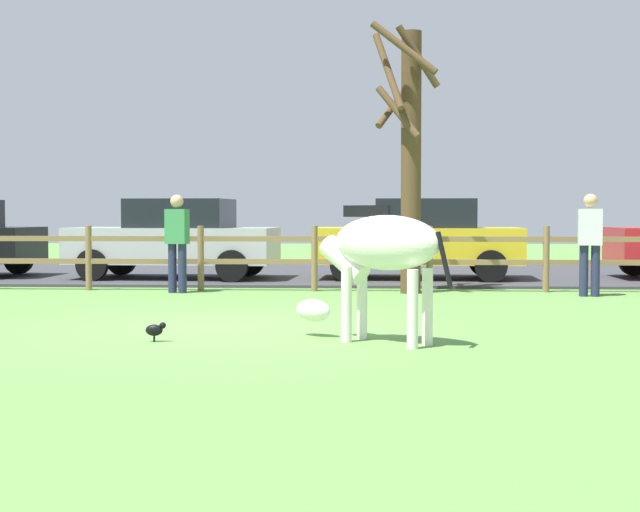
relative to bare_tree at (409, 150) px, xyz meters
The scene contains 10 objects.
ground_plane 5.71m from the bare_tree, 116.64° to the right, with size 60.00×60.00×0.00m, color #5B8C42.
parking_asphalt 5.71m from the bare_tree, 116.58° to the left, with size 28.00×7.40×0.05m, color #38383D.
paddock_fence 3.12m from the bare_tree, behind, with size 21.63×0.11×1.12m.
bare_tree is the anchor object (origin of this frame).
zebra 6.18m from the bare_tree, 95.26° to the right, with size 1.66×1.29×1.41m.
crow_on_grass 7.03m from the bare_tree, 115.50° to the right, with size 0.21×0.10×0.20m.
parked_car_yellow 3.23m from the bare_tree, 83.41° to the left, with size 4.06×2.01×1.56m.
parked_car_silver 5.41m from the bare_tree, 149.38° to the left, with size 4.10×2.08×1.56m.
visitor_left_of_tree 4.13m from the bare_tree, behind, with size 0.40×0.29×1.64m.
visitor_right_of_tree 3.24m from the bare_tree, ahead, with size 0.38×0.26×1.64m.
Camera 1 is at (1.67, -10.88, 1.33)m, focal length 52.45 mm.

